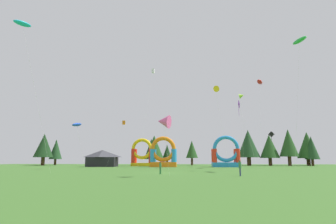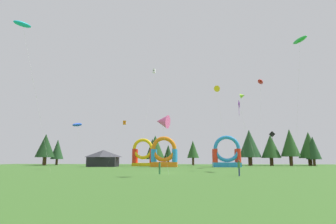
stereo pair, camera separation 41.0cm
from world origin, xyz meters
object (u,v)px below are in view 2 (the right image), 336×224
at_px(kite_pink_delta, 162,122).
at_px(person_far_side, 239,166).
at_px(inflatable_orange_dome, 164,156).
at_px(festival_tent, 103,158).
at_px(inflatable_blue_arch, 143,155).
at_px(kite_green_parafoil, 300,40).
at_px(kite_black_diamond, 272,135).
at_px(kite_cyan_parafoil, 22,24).
at_px(kite_red_parafoil, 260,82).
at_px(person_midfield, 160,167).
at_px(kite_purple_diamond, 238,105).
at_px(kite_orange_box, 124,123).
at_px(kite_yellow_delta, 216,89).
at_px(inflatable_yellow_castle, 227,156).
at_px(kite_blue_parafoil, 77,125).
at_px(kite_white_box, 154,71).
at_px(kite_lime_delta, 242,96).

relative_size(kite_pink_delta, person_far_side, 3.81).
relative_size(inflatable_orange_dome, festival_tent, 1.03).
bearing_deg(inflatable_blue_arch, kite_green_parafoil, -43.65).
relative_size(person_far_side, inflatable_orange_dome, 0.26).
distance_m(kite_black_diamond, inflatable_blue_arch, 33.23).
distance_m(kite_pink_delta, kite_cyan_parafoil, 24.85).
xyz_separation_m(kite_red_parafoil, festival_tent, (-36.72, 7.96, -16.43)).
height_order(kite_cyan_parafoil, inflatable_blue_arch, kite_cyan_parafoil).
bearing_deg(kite_pink_delta, person_midfield, 99.01).
relative_size(kite_pink_delta, festival_tent, 1.00).
height_order(kite_cyan_parafoil, person_far_side, kite_cyan_parafoil).
distance_m(kite_purple_diamond, person_midfield, 18.80).
distance_m(kite_pink_delta, kite_orange_box, 32.36).
xyz_separation_m(kite_orange_box, inflatable_blue_arch, (2.38, 12.54, -7.13)).
bearing_deg(kite_purple_diamond, inflatable_orange_dome, 125.01).
bearing_deg(person_midfield, kite_orange_box, -115.78).
height_order(inflatable_orange_dome, festival_tent, inflatable_orange_dome).
relative_size(kite_yellow_delta, person_midfield, 11.45).
distance_m(inflatable_yellow_castle, inflatable_orange_dome, 14.72).
relative_size(kite_red_parafoil, kite_yellow_delta, 1.04).
bearing_deg(kite_cyan_parafoil, person_far_side, -3.87).
relative_size(kite_blue_parafoil, kite_black_diamond, 1.24).
distance_m(kite_orange_box, inflatable_blue_arch, 14.62).
height_order(kite_yellow_delta, person_midfield, kite_yellow_delta).
distance_m(kite_white_box, festival_tent, 28.10).
xyz_separation_m(kite_pink_delta, inflatable_yellow_castle, (11.89, 35.60, -3.53)).
relative_size(kite_yellow_delta, person_far_side, 10.03).
distance_m(kite_white_box, person_midfield, 47.42).
height_order(kite_orange_box, inflatable_blue_arch, kite_orange_box).
relative_size(kite_blue_parafoil, kite_yellow_delta, 0.49).
xyz_separation_m(kite_yellow_delta, kite_black_diamond, (10.76, -3.68, -10.73)).
relative_size(kite_blue_parafoil, kite_red_parafoil, 0.47).
distance_m(kite_lime_delta, kite_black_diamond, 15.02).
height_order(kite_black_diamond, festival_tent, kite_black_diamond).
xyz_separation_m(inflatable_yellow_castle, festival_tent, (-29.83, 1.11, -0.58)).
distance_m(kite_lime_delta, inflatable_blue_arch, 29.77).
distance_m(kite_green_parafoil, inflatable_orange_dome, 37.83).
distance_m(kite_orange_box, person_midfield, 28.68).
height_order(kite_cyan_parafoil, kite_black_diamond, kite_cyan_parafoil).
bearing_deg(kite_orange_box, kite_pink_delta, -69.33).
bearing_deg(person_far_side, kite_purple_diamond, -168.99).
distance_m(kite_pink_delta, kite_red_parafoil, 36.48).
xyz_separation_m(person_far_side, inflatable_yellow_castle, (3.23, 34.03, 1.51)).
bearing_deg(person_far_side, kite_orange_box, -122.72).
relative_size(kite_purple_diamond, inflatable_orange_dome, 1.60).
bearing_deg(kite_pink_delta, person_far_side, 10.30).
height_order(kite_pink_delta, kite_cyan_parafoil, kite_cyan_parafoil).
distance_m(kite_cyan_parafoil, inflatable_orange_dome, 40.59).
height_order(kite_red_parafoil, kite_black_diamond, kite_red_parafoil).
xyz_separation_m(kite_black_diamond, festival_tent, (-38.00, 9.76, -4.74)).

